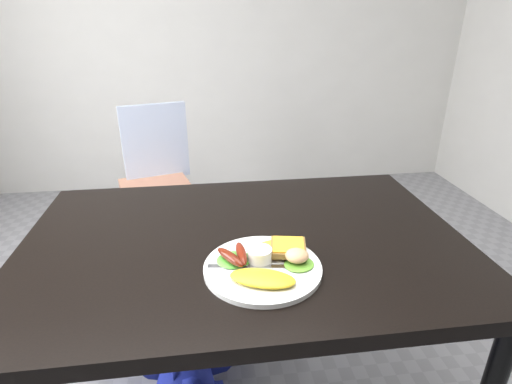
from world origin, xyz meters
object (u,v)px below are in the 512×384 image
object	(u,v)px
dining_table	(245,243)
plate	(263,268)
person	(177,148)
dining_chair	(156,189)

from	to	relation	value
dining_table	plate	xyz separation A→B (m)	(0.03, -0.16, 0.03)
person	plate	size ratio (longest dim) A/B	5.81
dining_table	person	bearing A→B (deg)	108.34
dining_table	person	xyz separation A→B (m)	(-0.21, 0.63, 0.09)
dining_chair	person	distance (m)	0.61
plate	person	bearing A→B (deg)	106.51
person	plate	xyz separation A→B (m)	(0.23, -0.79, -0.06)
dining_chair	plate	bearing A→B (deg)	-88.29
dining_chair	plate	size ratio (longest dim) A/B	1.27
dining_table	dining_chair	xyz separation A→B (m)	(-0.37, 1.09, -0.28)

